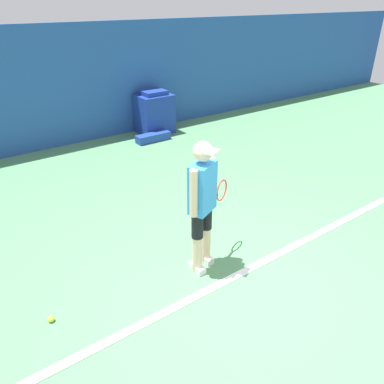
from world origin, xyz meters
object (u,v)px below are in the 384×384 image
at_px(tennis_player, 203,202).
at_px(equipment_bag, 153,137).
at_px(tennis_ball, 51,319).
at_px(covered_chair, 154,113).

height_order(tennis_player, equipment_bag, tennis_player).
bearing_deg(tennis_player, equipment_bag, 42.73).
bearing_deg(tennis_ball, covered_chair, 49.23).
height_order(tennis_ball, equipment_bag, equipment_bag).
distance_m(tennis_ball, covered_chair, 6.12).
distance_m(covered_chair, equipment_bag, 0.75).
relative_size(tennis_player, covered_chair, 1.59).
bearing_deg(tennis_player, covered_chair, 41.32).
relative_size(covered_chair, equipment_bag, 1.26).
xyz_separation_m(tennis_player, equipment_bag, (1.81, 4.27, -0.81)).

